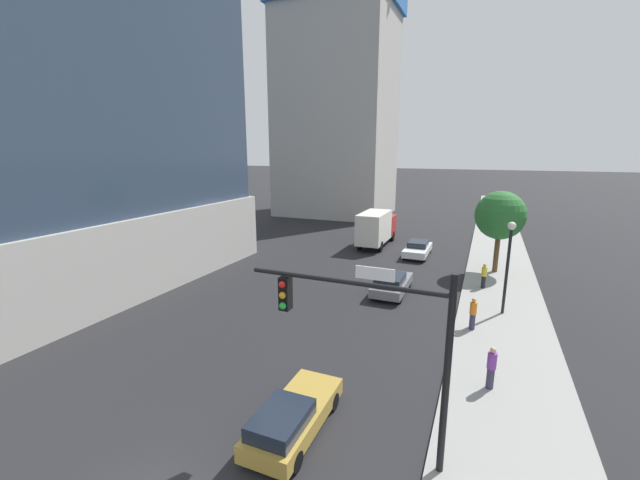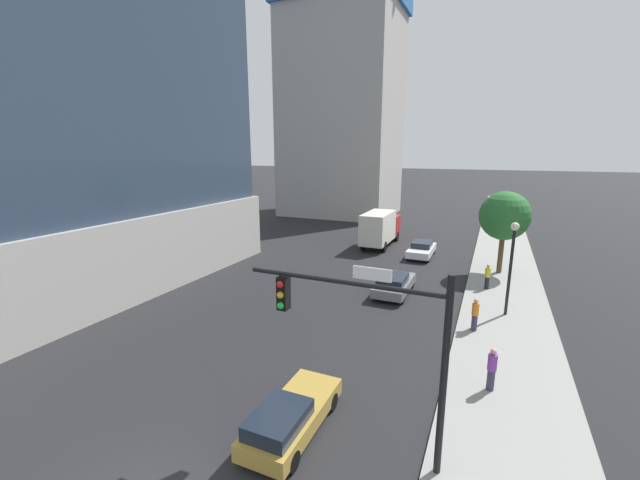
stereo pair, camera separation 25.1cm
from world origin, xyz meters
TOP-DOWN VIEW (x-y plane):
  - sidewalk at (8.93, 20.00)m, footprint 4.74×120.00m
  - construction_building at (-12.76, 48.15)m, footprint 20.26×13.18m
  - traffic_light_pole at (4.81, 4.37)m, footprint 6.02×0.48m
  - street_lamp at (8.90, 17.26)m, footprint 0.44×0.44m
  - street_tree at (8.56, 25.55)m, footprint 3.54×3.54m
  - car_white at (2.37, 28.31)m, footprint 1.90×4.48m
  - car_gold at (2.37, 4.16)m, footprint 1.72×4.44m
  - car_gray at (2.37, 18.24)m, footprint 1.92×4.44m
  - box_truck at (-1.99, 30.57)m, footprint 2.26×7.11m
  - pedestrian_orange_shirt at (7.41, 14.40)m, footprint 0.34×0.34m
  - pedestrian_purple_shirt at (8.26, 9.24)m, footprint 0.34×0.34m
  - pedestrian_yellow_shirt at (7.82, 21.29)m, footprint 0.34×0.34m

SIDE VIEW (x-z plane):
  - sidewalk at x=8.93m, z-range 0.00..0.15m
  - car_gold at x=2.37m, z-range 0.00..1.33m
  - car_white at x=2.37m, z-range 0.01..1.32m
  - car_gray at x=2.37m, z-range 0.01..1.37m
  - pedestrian_yellow_shirt at x=7.82m, z-range 0.17..1.83m
  - pedestrian_orange_shirt at x=7.41m, z-range 0.17..1.86m
  - pedestrian_purple_shirt at x=8.26m, z-range 0.17..1.86m
  - box_truck at x=-1.99m, z-range 0.17..3.55m
  - street_lamp at x=8.90m, z-range 1.01..6.20m
  - traffic_light_pole at x=4.81m, z-range 1.25..7.11m
  - street_tree at x=8.56m, z-range 1.38..7.43m
  - construction_building at x=-12.76m, z-range -1.95..34.94m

